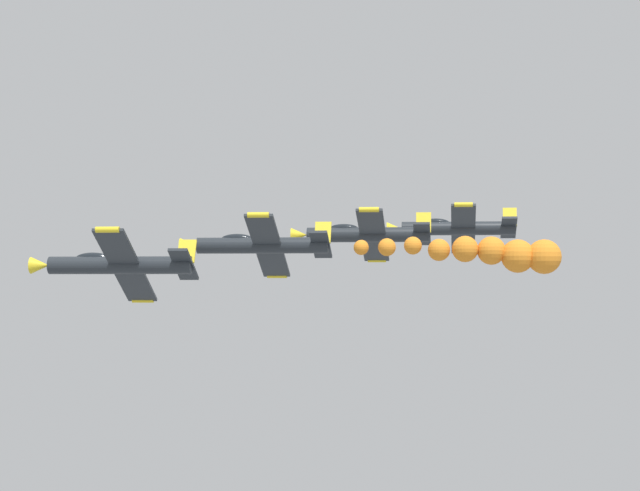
{
  "coord_description": "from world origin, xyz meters",
  "views": [
    {
      "loc": [
        -85.28,
        -9.55,
        110.68
      ],
      "look_at": [
        0.0,
        0.0,
        113.37
      ],
      "focal_mm": 68.1,
      "sensor_mm": 36.0,
      "label": 1
    }
  ],
  "objects_px": {
    "airplane_left_outer": "(456,228)",
    "airplane_left_inner": "(260,245)",
    "airplane_lead": "(117,265)",
    "airplane_right_inner": "(365,234)"
  },
  "relations": [
    {
      "from": "airplane_left_inner",
      "to": "airplane_left_outer",
      "type": "distance_m",
      "value": 20.77
    },
    {
      "from": "airplane_left_outer",
      "to": "airplane_left_inner",
      "type": "bearing_deg",
      "value": 140.07
    },
    {
      "from": "airplane_lead",
      "to": "airplane_left_outer",
      "type": "xyz_separation_m",
      "value": [
        24.25,
        -20.84,
        3.28
      ]
    },
    {
      "from": "airplane_left_inner",
      "to": "airplane_left_outer",
      "type": "height_order",
      "value": "airplane_left_outer"
    },
    {
      "from": "airplane_right_inner",
      "to": "airplane_left_outer",
      "type": "bearing_deg",
      "value": -39.27
    },
    {
      "from": "airplane_lead",
      "to": "airplane_left_inner",
      "type": "xyz_separation_m",
      "value": [
        8.39,
        -7.56,
        1.46
      ]
    },
    {
      "from": "airplane_left_inner",
      "to": "airplane_right_inner",
      "type": "distance_m",
      "value": 10.23
    },
    {
      "from": "airplane_lead",
      "to": "airplane_left_inner",
      "type": "distance_m",
      "value": 11.38
    },
    {
      "from": "airplane_lead",
      "to": "airplane_left_outer",
      "type": "height_order",
      "value": "airplane_left_outer"
    },
    {
      "from": "airplane_left_inner",
      "to": "airplane_left_outer",
      "type": "bearing_deg",
      "value": -39.93
    }
  ]
}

